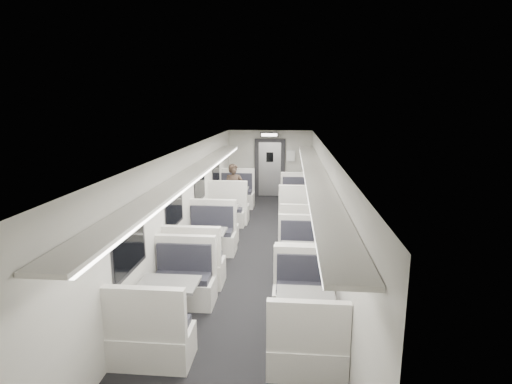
% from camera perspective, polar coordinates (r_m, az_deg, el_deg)
% --- Properties ---
extents(room, '(3.24, 12.24, 2.64)m').
position_cam_1_polar(room, '(8.65, -0.14, -1.62)').
color(room, black).
rests_on(room, ground).
extents(booth_left_a, '(1.15, 2.33, 1.25)m').
position_cam_1_polar(booth_left_a, '(12.21, -3.39, -1.28)').
color(booth_left_a, silver).
rests_on(booth_left_a, room).
extents(booth_left_b, '(1.02, 2.07, 1.11)m').
position_cam_1_polar(booth_left_b, '(10.40, -4.92, -4.01)').
color(booth_left_b, silver).
rests_on(booth_left_b, room).
extents(booth_left_c, '(1.10, 2.23, 1.19)m').
position_cam_1_polar(booth_left_c, '(8.36, -7.50, -7.99)').
color(booth_left_c, silver).
rests_on(booth_left_c, room).
extents(booth_left_d, '(1.05, 2.13, 1.14)m').
position_cam_1_polar(booth_left_d, '(6.29, -12.27, -15.52)').
color(booth_left_d, silver).
rests_on(booth_left_d, room).
extents(booth_right_a, '(1.10, 2.23, 1.19)m').
position_cam_1_polar(booth_right_a, '(11.86, 6.06, -1.82)').
color(booth_right_a, silver).
rests_on(booth_right_a, room).
extents(booth_right_b, '(0.95, 1.94, 1.04)m').
position_cam_1_polar(booth_right_b, '(10.34, 6.18, -4.25)').
color(booth_right_b, silver).
rests_on(booth_right_b, room).
extents(booth_right_c, '(0.96, 1.95, 1.04)m').
position_cam_1_polar(booth_right_c, '(7.79, 6.53, -9.93)').
color(booth_right_c, silver).
rests_on(booth_right_c, room).
extents(booth_right_d, '(0.98, 1.99, 1.07)m').
position_cam_1_polar(booth_right_d, '(5.98, 7.00, -17.16)').
color(booth_right_d, silver).
rests_on(booth_right_d, room).
extents(passenger, '(0.65, 0.49, 1.60)m').
position_cam_1_polar(passenger, '(11.85, -3.18, 0.19)').
color(passenger, black).
rests_on(passenger, room).
extents(window_a, '(0.02, 1.18, 0.84)m').
position_cam_1_polar(window_a, '(12.13, -5.71, 3.10)').
color(window_a, black).
rests_on(window_a, room).
extents(window_b, '(0.02, 1.18, 0.84)m').
position_cam_1_polar(window_b, '(10.01, -8.03, 1.06)').
color(window_b, black).
rests_on(window_b, room).
extents(window_c, '(0.02, 1.18, 0.84)m').
position_cam_1_polar(window_c, '(7.94, -11.57, -2.05)').
color(window_c, black).
rests_on(window_c, room).
extents(window_d, '(0.02, 1.18, 0.84)m').
position_cam_1_polar(window_d, '(5.96, -17.58, -7.27)').
color(window_d, black).
rests_on(window_d, room).
extents(luggage_rack_left, '(0.46, 10.40, 0.09)m').
position_cam_1_polar(luggage_rack_left, '(8.42, -8.80, 2.82)').
color(luggage_rack_left, silver).
rests_on(luggage_rack_left, room).
extents(luggage_rack_right, '(0.46, 10.40, 0.09)m').
position_cam_1_polar(luggage_rack_right, '(8.19, 8.37, 2.57)').
color(luggage_rack_right, silver).
rests_on(luggage_rack_right, room).
extents(vestibule_door, '(1.10, 0.13, 2.10)m').
position_cam_1_polar(vestibule_door, '(14.49, 1.98, 3.42)').
color(vestibule_door, black).
rests_on(vestibule_door, room).
extents(exit_sign, '(0.62, 0.12, 0.16)m').
position_cam_1_polar(exit_sign, '(13.87, 1.91, 8.18)').
color(exit_sign, black).
rests_on(exit_sign, room).
extents(wall_notice, '(0.32, 0.02, 0.40)m').
position_cam_1_polar(wall_notice, '(14.40, 4.99, 5.17)').
color(wall_notice, white).
rests_on(wall_notice, room).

